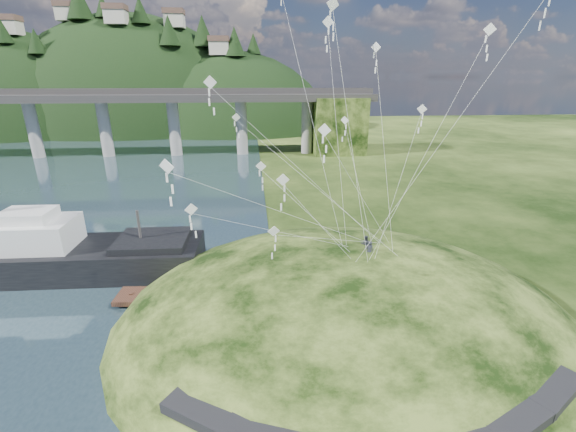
{
  "coord_description": "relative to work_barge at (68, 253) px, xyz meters",
  "views": [
    {
      "loc": [
        1.32,
        -22.73,
        17.44
      ],
      "look_at": [
        4.0,
        6.0,
        7.0
      ],
      "focal_mm": 24.0,
      "sensor_mm": 36.0,
      "label": 1
    }
  ],
  "objects": [
    {
      "name": "ground",
      "position": [
        16.08,
        -11.44,
        -2.06
      ],
      "size": [
        320.0,
        320.0,
        0.0
      ],
      "primitive_type": "plane",
      "color": "black",
      "rests_on": "ground"
    },
    {
      "name": "grass_hill",
      "position": [
        24.08,
        -9.44,
        -3.56
      ],
      "size": [
        36.0,
        32.0,
        13.0
      ],
      "color": "black",
      "rests_on": "ground"
    },
    {
      "name": "footpath",
      "position": [
        23.54,
        -21.18,
        0.03
      ],
      "size": [
        22.29,
        5.84,
        0.83
      ],
      "color": "black",
      "rests_on": "ground"
    },
    {
      "name": "bridge",
      "position": [
        -10.38,
        58.63,
        7.65
      ],
      "size": [
        160.0,
        11.0,
        15.0
      ],
      "color": "#2D2B2B",
      "rests_on": "ground"
    },
    {
      "name": "far_ridge",
      "position": [
        -27.5,
        110.73,
        -9.49
      ],
      "size": [
        153.0,
        70.0,
        94.5
      ],
      "color": "black",
      "rests_on": "ground"
    },
    {
      "name": "work_barge",
      "position": [
        0.0,
        0.0,
        0.0
      ],
      "size": [
        23.63,
        7.0,
        8.22
      ],
      "color": "black",
      "rests_on": "ground"
    },
    {
      "name": "wooden_dock",
      "position": [
        13.9,
        -6.17,
        -1.56
      ],
      "size": [
        15.98,
        3.66,
        1.13
      ],
      "color": "#331D15",
      "rests_on": "ground"
    },
    {
      "name": "kite_flyers",
      "position": [
        26.11,
        -7.38,
        3.63
      ],
      "size": [
        0.91,
        2.11,
        1.81
      ],
      "color": "#272A35",
      "rests_on": "ground"
    },
    {
      "name": "kite_swarm",
      "position": [
        22.23,
        -7.75,
        13.82
      ],
      "size": [
        21.26,
        16.93,
        19.02
      ],
      "color": "silver",
      "rests_on": "ground"
    }
  ]
}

